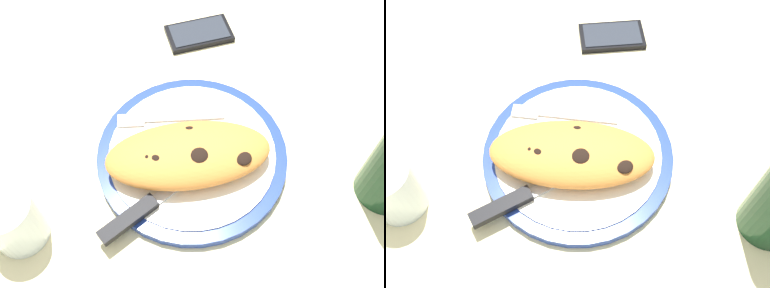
{
  "view_description": "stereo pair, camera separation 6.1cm",
  "coord_description": "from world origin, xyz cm",
  "views": [
    {
      "loc": [
        9.3,
        30.87,
        55.68
      ],
      "look_at": [
        0.0,
        0.0,
        3.9
      ],
      "focal_mm": 40.98,
      "sensor_mm": 36.0,
      "label": 1
    },
    {
      "loc": [
        3.33,
        32.07,
        55.68
      ],
      "look_at": [
        0.0,
        0.0,
        3.9
      ],
      "focal_mm": 40.98,
      "sensor_mm": 36.0,
      "label": 2
    }
  ],
  "objects": [
    {
      "name": "knife",
      "position": [
        8.23,
        6.58,
        2.39
      ],
      "size": [
        20.12,
        10.05,
        1.2
      ],
      "color": "silver",
      "rests_on": "plate"
    },
    {
      "name": "calzone",
      "position": [
        1.01,
        1.64,
        4.15
      ],
      "size": [
        24.17,
        14.13,
        4.56
      ],
      "color": "orange",
      "rests_on": "plate"
    },
    {
      "name": "smartphone",
      "position": [
        -8.42,
        -23.6,
        0.56
      ],
      "size": [
        11.24,
        6.48,
        1.16
      ],
      "color": "black",
      "rests_on": "ground_plane"
    },
    {
      "name": "plate",
      "position": [
        0.0,
        0.0,
        0.92
      ],
      "size": [
        27.38,
        27.38,
        1.9
      ],
      "color": "#233D99",
      "rests_on": "ground_plane"
    },
    {
      "name": "water_glass",
      "position": [
        24.76,
        4.61,
        3.74
      ],
      "size": [
        7.07,
        7.07,
        8.71
      ],
      "color": "silver",
      "rests_on": "ground_plane"
    },
    {
      "name": "fork",
      "position": [
        2.92,
        -6.63,
        2.1
      ],
      "size": [
        15.95,
        5.18,
        0.4
      ],
      "color": "silver",
      "rests_on": "plate"
    },
    {
      "name": "ground_plane",
      "position": [
        0.0,
        0.0,
        -1.5
      ],
      "size": [
        150.0,
        150.0,
        3.0
      ],
      "primitive_type": "cube",
      "color": "beige"
    }
  ]
}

